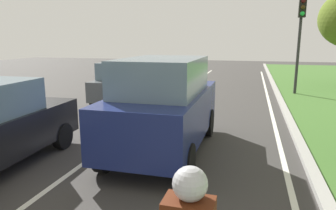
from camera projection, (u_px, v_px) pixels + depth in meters
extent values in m
plane|color=#383533|center=(178.00, 108.00, 12.48)|extent=(60.00, 60.00, 0.00)
cube|color=silver|center=(161.00, 107.00, 12.66)|extent=(0.12, 32.00, 0.01)
cube|color=silver|center=(272.00, 113.00, 11.56)|extent=(0.12, 32.00, 0.01)
cube|color=#9E9B93|center=(286.00, 112.00, 11.42)|extent=(0.24, 48.00, 0.12)
cube|color=navy|center=(165.00, 114.00, 7.48)|extent=(1.91, 4.50, 1.10)
cube|color=slate|center=(163.00, 76.00, 7.14)|extent=(1.70, 2.70, 0.80)
cylinder|color=black|center=(150.00, 118.00, 9.26)|extent=(0.22, 0.76, 0.76)
cylinder|color=black|center=(209.00, 122.00, 8.81)|extent=(0.22, 0.76, 0.76)
cylinder|color=black|center=(104.00, 154.00, 6.37)|extent=(0.22, 0.76, 0.76)
cylinder|color=black|center=(187.00, 163.00, 5.92)|extent=(0.22, 0.76, 0.76)
cylinder|color=black|center=(7.00, 132.00, 8.12)|extent=(0.24, 0.65, 0.64)
cylinder|color=black|center=(62.00, 136.00, 7.77)|extent=(0.24, 0.65, 0.64)
cube|color=#474C51|center=(124.00, 87.00, 13.35)|extent=(1.64, 3.70, 0.80)
cube|color=slate|center=(122.00, 70.00, 12.97)|extent=(1.48, 1.90, 0.68)
cylinder|color=black|center=(120.00, 91.00, 14.82)|extent=(0.22, 0.60, 0.60)
cylinder|color=black|center=(150.00, 92.00, 14.43)|extent=(0.22, 0.60, 0.60)
cylinder|color=black|center=(95.00, 100.00, 12.44)|extent=(0.22, 0.60, 0.60)
cylinder|color=black|center=(130.00, 102.00, 12.06)|extent=(0.22, 0.60, 0.60)
sphere|color=#B2B2B7|center=(190.00, 184.00, 2.38)|extent=(0.28, 0.28, 0.28)
cylinder|color=#2D2D2D|center=(299.00, 46.00, 15.01)|extent=(0.14, 0.14, 4.82)
cube|color=black|center=(302.00, 7.00, 14.46)|extent=(0.32, 0.24, 0.90)
sphere|color=#3F0F0F|center=(303.00, 1.00, 14.28)|extent=(0.20, 0.20, 0.20)
sphere|color=#382B0C|center=(303.00, 7.00, 14.33)|extent=(0.20, 0.20, 0.20)
sphere|color=green|center=(302.00, 13.00, 14.39)|extent=(0.20, 0.20, 0.20)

